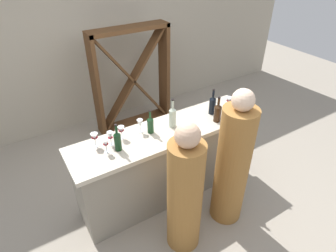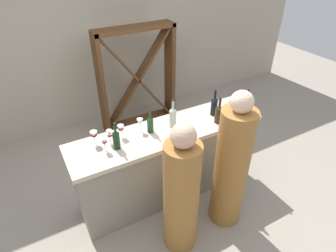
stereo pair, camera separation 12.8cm
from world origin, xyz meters
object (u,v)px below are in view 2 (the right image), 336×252
wine_bottle_center_clear_pale (173,116)px  wine_bottle_far_right_olive_green (247,103)px  wine_bottle_leftmost_dark_green (116,139)px  wine_bottle_second_left_olive_green (150,124)px  wine_glass_far_center (140,123)px  wine_glass_far_right (94,135)px  person_left_guest (231,167)px  wine_bottle_rightmost_near_black (214,106)px  person_center_guest (181,195)px  wine_rack (137,79)px  wine_glass_far_left (121,129)px  wine_glass_near_right (110,135)px  wine_bottle_second_right_amber_brown (219,113)px  wine_glass_near_left (104,142)px  wine_glass_near_center (231,102)px

wine_bottle_center_clear_pale → wine_bottle_far_right_olive_green: bearing=-7.7°
wine_bottle_leftmost_dark_green → wine_bottle_second_left_olive_green: wine_bottle_leftmost_dark_green is taller
wine_glass_far_center → wine_glass_far_right: size_ratio=1.01×
wine_bottle_center_clear_pale → person_left_guest: bearing=-65.6°
wine_bottle_leftmost_dark_green → wine_bottle_rightmost_near_black: bearing=2.8°
wine_bottle_second_left_olive_green → wine_bottle_leftmost_dark_green: bearing=-167.2°
wine_bottle_center_clear_pale → person_center_guest: person_center_guest is taller
wine_rack → wine_glass_far_left: wine_rack is taller
wine_bottle_center_clear_pale → wine_glass_near_right: 0.71m
wine_bottle_second_right_amber_brown → wine_glass_far_center: wine_bottle_second_right_amber_brown is taller
wine_rack → wine_bottle_second_left_olive_green: wine_rack is taller
wine_bottle_far_right_olive_green → wine_glass_far_center: wine_bottle_far_right_olive_green is taller
wine_bottle_far_right_olive_green → person_left_guest: bearing=-139.0°
wine_bottle_far_right_olive_green → wine_glass_far_right: bearing=172.7°
wine_glass_near_right → person_left_guest: size_ratio=0.10×
wine_rack → wine_bottle_leftmost_dark_green: 1.95m
wine_glass_far_center → wine_bottle_far_right_olive_green: bearing=-9.6°
wine_bottle_leftmost_dark_green → wine_glass_far_right: (-0.17, 0.17, -0.01)m
wine_glass_far_right → wine_bottle_leftmost_dark_green: bearing=-45.2°
wine_rack → wine_bottle_far_right_olive_green: (0.67, -1.74, 0.23)m
wine_glass_far_center → person_left_guest: size_ratio=0.10×
wine_rack → wine_bottle_center_clear_pale: size_ratio=4.85×
wine_glass_far_center → person_center_guest: (0.04, -0.80, -0.37)m
wine_rack → wine_bottle_second_right_amber_brown: size_ratio=5.35×
wine_bottle_second_left_olive_green → wine_bottle_far_right_olive_green: bearing=-7.1°
wine_bottle_leftmost_dark_green → wine_bottle_far_right_olive_green: (1.63, -0.06, -0.01)m
wine_glass_far_center → wine_glass_far_right: bearing=178.9°
wine_bottle_leftmost_dark_green → wine_bottle_center_clear_pale: (0.68, 0.07, 0.02)m
wine_glass_near_left → wine_glass_near_center: 1.61m
wine_bottle_far_right_olive_green → wine_glass_near_right: 1.67m
wine_bottle_rightmost_near_black → wine_glass_far_right: bearing=175.4°
wine_bottle_far_right_olive_green → person_left_guest: person_left_guest is taller
wine_bottle_far_right_olive_green → person_left_guest: 0.90m
wine_rack → wine_bottle_second_right_amber_brown: bearing=-82.9°
wine_bottle_second_right_amber_brown → person_center_guest: (-0.80, -0.54, -0.38)m
wine_glass_far_center → wine_glass_near_right: bearing=-172.2°
wine_rack → wine_glass_near_center: (0.54, -1.63, 0.22)m
wine_glass_near_left → person_center_guest: (0.49, -0.66, -0.36)m
wine_glass_far_right → wine_glass_near_right: bearing=-22.7°
wine_bottle_leftmost_dark_green → person_left_guest: size_ratio=0.19×
wine_bottle_rightmost_near_black → person_left_guest: person_left_guest is taller
wine_bottle_far_right_olive_green → wine_glass_near_right: (-1.66, 0.17, -0.00)m
wine_bottle_second_right_amber_brown → wine_glass_far_right: (-1.35, 0.28, -0.01)m
wine_glass_far_left → wine_glass_far_center: 0.22m
wine_bottle_rightmost_near_black → wine_glass_near_right: 1.27m
wine_bottle_rightmost_near_black → wine_bottle_far_right_olive_green: 0.41m
wine_bottle_second_right_amber_brown → wine_glass_far_right: bearing=168.4°
wine_glass_near_right → wine_bottle_second_right_amber_brown: bearing=-10.2°
wine_glass_near_left → person_center_guest: person_center_guest is taller
wine_bottle_second_left_olive_green → wine_bottle_rightmost_near_black: wine_bottle_rightmost_near_black is taller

